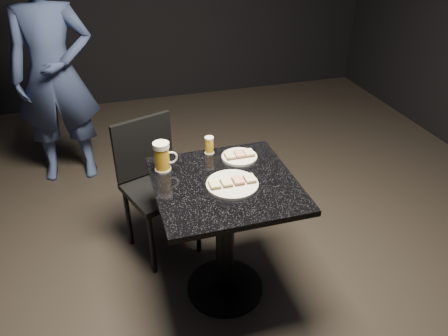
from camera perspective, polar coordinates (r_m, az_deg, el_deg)
The scene contains 10 objects.
floor at distance 2.66m, azimuth 0.13°, elevation -15.46°, with size 6.00×6.00×0.00m, color black.
plate_large at distance 2.14m, azimuth 1.08°, elevation -2.15°, with size 0.26×0.26×0.01m, color silver.
plate_small at distance 2.37m, azimuth 2.02°, elevation 1.45°, with size 0.19×0.19×0.01m, color white.
patron at distance 3.51m, azimuth -21.35°, elevation 11.24°, with size 0.62×0.40×1.69m, color navy.
table at distance 2.31m, azimuth 0.14°, elevation -6.85°, with size 0.70×0.70×0.75m.
beer_mug at distance 2.25m, azimuth -8.06°, elevation 1.49°, with size 0.12×0.09×0.16m.
beer_tumbler at distance 2.40m, azimuth -1.93°, elevation 2.99°, with size 0.05×0.05×0.10m.
chair at distance 2.69m, azimuth -9.09°, elevation -1.42°, with size 0.48×0.48×0.86m.
canapes_on_plate_large at distance 2.13m, azimuth 1.09°, elevation -1.78°, with size 0.23×0.07×0.02m.
canapes_on_plate_small at distance 2.36m, azimuth 2.02°, elevation 1.79°, with size 0.16×0.07×0.02m.
Camera 1 is at (-0.52, -1.73, 1.95)m, focal length 35.00 mm.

